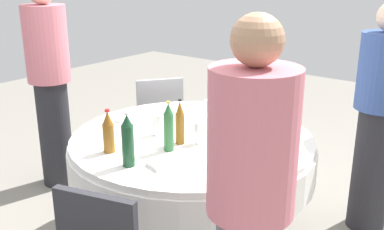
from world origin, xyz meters
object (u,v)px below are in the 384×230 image
Objects in this scene: bottle_amber_far at (180,123)px; wine_glass_mid at (287,119)px; bottle_amber_inner at (242,156)px; person_left at (50,81)px; bottle_amber_left at (108,133)px; bottle_green_west at (169,128)px; dining_table at (192,156)px; wine_glass_front at (209,107)px; wine_glass_inner at (200,128)px; person_outer at (379,117)px; chair_mid at (158,115)px; plate_right at (242,128)px; bottle_dark_green_mid at (128,141)px; plate_east at (132,118)px; wine_glass_outer at (157,121)px; bottle_green_outer at (247,122)px; person_west at (249,216)px.

wine_glass_mid is at bearing -127.44° from bottle_amber_far.
bottle_amber_inner is 0.18× the size of person_left.
bottle_amber_left is 0.35m from bottle_green_west.
wine_glass_front is (0.07, -0.27, 0.26)m from dining_table.
dining_table is 5.16× the size of bottle_amber_inner.
wine_glass_front is at bearing -78.74° from bottle_green_west.
wine_glass_inner is (-0.09, -0.08, -0.03)m from bottle_amber_far.
person_left is 2.49m from person_outer.
person_outer is (-0.87, -1.02, -0.05)m from bottle_amber_far.
wine_glass_inner is 1.00× the size of wine_glass_mid.
wine_glass_inner and wine_glass_mid have the same top height.
wine_glass_mid reaches higher than chair_mid.
plate_right is at bearing -58.09° from bottle_amber_inner.
bottle_dark_green_mid is at bearing -112.43° from person_left.
person_outer reaches higher than chair_mid.
wine_glass_inner is 0.16× the size of chair_mid.
bottle_amber_left is at bearing -15.89° from bottle_dark_green_mid.
wine_glass_mid is at bearing -157.10° from plate_east.
person_left is (1.22, -0.06, 0.06)m from wine_glass_outer.
bottle_amber_inner reaches higher than bottle_green_outer.
wine_glass_inner is (-0.12, 0.07, 0.24)m from dining_table.
bottle_green_outer is 1.09m from person_west.
person_outer is at bearing -47.27° from chair_mid.
wine_glass_outer is at bearing 73.40° from wine_glass_front.
plate_east is at bearing 22.90° from wine_glass_mid.
plate_right is 1.31m from person_west.
bottle_green_outer is (-0.28, -0.41, -0.02)m from bottle_green_west.
bottle_amber_left is at bearing 85.49° from wine_glass_outer.
bottle_amber_left is 0.98× the size of bottle_green_outer.
wine_glass_inner is at bearing -89.44° from chair_mid.
wine_glass_front is 0.10× the size of person_west.
person_outer is (-0.44, -0.45, -0.02)m from wine_glass_mid.
bottle_amber_left is at bearing -83.01° from person_outer.
bottle_amber_far is 1.34m from person_outer.
bottle_green_west is at bearing -137.73° from bottle_amber_left.
bottle_green_west is 2.22× the size of wine_glass_inner.
bottle_amber_far is 1.75× the size of wine_glass_front.
bottle_green_west is 1.38m from chair_mid.
person_west is at bearing 166.52° from bottle_dark_green_mid.
bottle_green_west reaches higher than wine_glass_front.
wine_glass_front is (0.67, -0.64, -0.03)m from bottle_amber_inner.
bottle_amber_inner reaches higher than wine_glass_front.
bottle_green_outer is (-0.32, -0.14, 0.27)m from dining_table.
plate_east is (0.57, -0.14, -0.12)m from bottle_amber_far.
bottle_amber_left is 0.61m from plate_east.
bottle_amber_inner is 0.19× the size of person_west.
wine_glass_front is (0.09, -0.42, -0.02)m from bottle_amber_far.
bottle_dark_green_mid is at bearing -62.45° from person_west.
dining_table is 1.23m from person_west.
bottle_green_outer is at bearing 160.34° from wine_glass_front.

